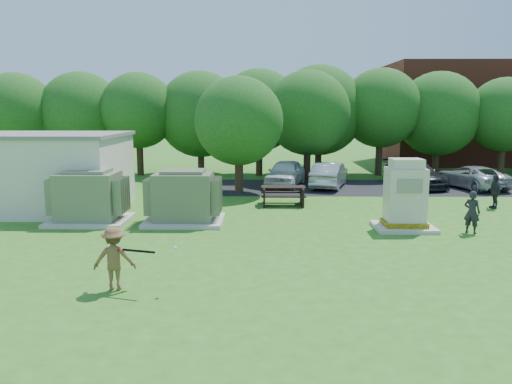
{
  "coord_description": "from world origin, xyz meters",
  "views": [
    {
      "loc": [
        0.27,
        -14.46,
        4.36
      ],
      "look_at": [
        0.0,
        4.0,
        1.3
      ],
      "focal_mm": 35.0,
      "sensor_mm": 36.0,
      "label": 1
    }
  ],
  "objects_px": {
    "transformer_right": "(184,198)",
    "car_white": "(285,173)",
    "batter": "(114,258)",
    "car_silver_a": "(329,175)",
    "picnic_table": "(283,193)",
    "person_walking_right": "(495,191)",
    "car_silver_b": "(471,177)",
    "transformer_left": "(89,198)",
    "generator_cabinet": "(405,199)",
    "person_by_generator": "(472,212)",
    "car_dark": "(415,174)"
  },
  "relations": [
    {
      "from": "transformer_left",
      "to": "person_walking_right",
      "type": "height_order",
      "value": "transformer_left"
    },
    {
      "from": "batter",
      "to": "person_walking_right",
      "type": "bearing_deg",
      "value": -150.04
    },
    {
      "from": "generator_cabinet",
      "to": "person_walking_right",
      "type": "distance_m",
      "value": 6.53
    },
    {
      "from": "person_by_generator",
      "to": "car_white",
      "type": "xyz_separation_m",
      "value": [
        -6.12,
        11.04,
        -0.01
      ]
    },
    {
      "from": "car_white",
      "to": "person_walking_right",
      "type": "bearing_deg",
      "value": -21.04
    },
    {
      "from": "transformer_right",
      "to": "car_white",
      "type": "bearing_deg",
      "value": 65.38
    },
    {
      "from": "generator_cabinet",
      "to": "car_dark",
      "type": "bearing_deg",
      "value": 71.5
    },
    {
      "from": "transformer_left",
      "to": "generator_cabinet",
      "type": "distance_m",
      "value": 11.99
    },
    {
      "from": "person_by_generator",
      "to": "person_walking_right",
      "type": "xyz_separation_m",
      "value": [
        2.91,
        4.61,
        -0.0
      ]
    },
    {
      "from": "transformer_right",
      "to": "car_silver_a",
      "type": "distance_m",
      "value": 11.32
    },
    {
      "from": "transformer_left",
      "to": "picnic_table",
      "type": "distance_m",
      "value": 8.55
    },
    {
      "from": "transformer_right",
      "to": "car_silver_a",
      "type": "relative_size",
      "value": 0.69
    },
    {
      "from": "batter",
      "to": "car_silver_a",
      "type": "xyz_separation_m",
      "value": [
        7.36,
        16.37,
        -0.07
      ]
    },
    {
      "from": "transformer_right",
      "to": "car_dark",
      "type": "height_order",
      "value": "transformer_right"
    },
    {
      "from": "transformer_right",
      "to": "car_silver_b",
      "type": "distance_m",
      "value": 17.17
    },
    {
      "from": "person_by_generator",
      "to": "car_silver_a",
      "type": "relative_size",
      "value": 0.35
    },
    {
      "from": "car_dark",
      "to": "car_white",
      "type": "bearing_deg",
      "value": 166.85
    },
    {
      "from": "generator_cabinet",
      "to": "car_silver_b",
      "type": "relative_size",
      "value": 0.57
    },
    {
      "from": "generator_cabinet",
      "to": "person_walking_right",
      "type": "height_order",
      "value": "generator_cabinet"
    },
    {
      "from": "transformer_left",
      "to": "batter",
      "type": "bearing_deg",
      "value": -66.76
    },
    {
      "from": "car_silver_a",
      "to": "car_dark",
      "type": "height_order",
      "value": "car_dark"
    },
    {
      "from": "person_walking_right",
      "to": "car_silver_b",
      "type": "relative_size",
      "value": 0.33
    },
    {
      "from": "generator_cabinet",
      "to": "car_silver_a",
      "type": "distance_m",
      "value": 10.1
    },
    {
      "from": "transformer_right",
      "to": "batter",
      "type": "xyz_separation_m",
      "value": [
        -0.55,
        -7.33,
        -0.18
      ]
    },
    {
      "from": "person_by_generator",
      "to": "car_dark",
      "type": "distance_m",
      "value": 10.99
    },
    {
      "from": "person_walking_right",
      "to": "car_white",
      "type": "bearing_deg",
      "value": -124.51
    },
    {
      "from": "person_walking_right",
      "to": "picnic_table",
      "type": "bearing_deg",
      "value": -92.99
    },
    {
      "from": "batter",
      "to": "car_dark",
      "type": "relative_size",
      "value": 0.32
    },
    {
      "from": "transformer_right",
      "to": "picnic_table",
      "type": "xyz_separation_m",
      "value": [
        3.99,
        3.71,
        -0.43
      ]
    },
    {
      "from": "transformer_right",
      "to": "person_by_generator",
      "type": "xyz_separation_m",
      "value": [
        10.48,
        -1.54,
        -0.2
      ]
    },
    {
      "from": "car_white",
      "to": "person_by_generator",
      "type": "bearing_deg",
      "value": -46.56
    },
    {
      "from": "transformer_left",
      "to": "picnic_table",
      "type": "relative_size",
      "value": 1.49
    },
    {
      "from": "transformer_right",
      "to": "picnic_table",
      "type": "distance_m",
      "value": 5.47
    },
    {
      "from": "transformer_left",
      "to": "generator_cabinet",
      "type": "xyz_separation_m",
      "value": [
        11.95,
        -0.95,
        0.17
      ]
    },
    {
      "from": "person_by_generator",
      "to": "person_walking_right",
      "type": "relative_size",
      "value": 1.01
    },
    {
      "from": "transformer_left",
      "to": "car_silver_b",
      "type": "distance_m",
      "value": 20.43
    },
    {
      "from": "person_by_generator",
      "to": "car_white",
      "type": "relative_size",
      "value": 0.35
    },
    {
      "from": "picnic_table",
      "to": "car_silver_a",
      "type": "relative_size",
      "value": 0.47
    },
    {
      "from": "picnic_table",
      "to": "batter",
      "type": "bearing_deg",
      "value": -112.38
    },
    {
      "from": "generator_cabinet",
      "to": "person_walking_right",
      "type": "relative_size",
      "value": 1.71
    },
    {
      "from": "transformer_left",
      "to": "person_by_generator",
      "type": "relative_size",
      "value": 1.96
    },
    {
      "from": "transformer_right",
      "to": "car_white",
      "type": "distance_m",
      "value": 10.45
    },
    {
      "from": "car_silver_b",
      "to": "transformer_left",
      "type": "bearing_deg",
      "value": 10.47
    },
    {
      "from": "person_walking_right",
      "to": "car_silver_b",
      "type": "bearing_deg",
      "value": 168.06
    },
    {
      "from": "picnic_table",
      "to": "batter",
      "type": "xyz_separation_m",
      "value": [
        -4.55,
        -11.04,
        0.25
      ]
    },
    {
      "from": "generator_cabinet",
      "to": "car_white",
      "type": "height_order",
      "value": "generator_cabinet"
    },
    {
      "from": "car_dark",
      "to": "transformer_right",
      "type": "bearing_deg",
      "value": -153.5
    },
    {
      "from": "generator_cabinet",
      "to": "car_dark",
      "type": "height_order",
      "value": "generator_cabinet"
    },
    {
      "from": "generator_cabinet",
      "to": "picnic_table",
      "type": "bearing_deg",
      "value": 132.42
    },
    {
      "from": "person_walking_right",
      "to": "car_silver_a",
      "type": "distance_m",
      "value": 8.89
    }
  ]
}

